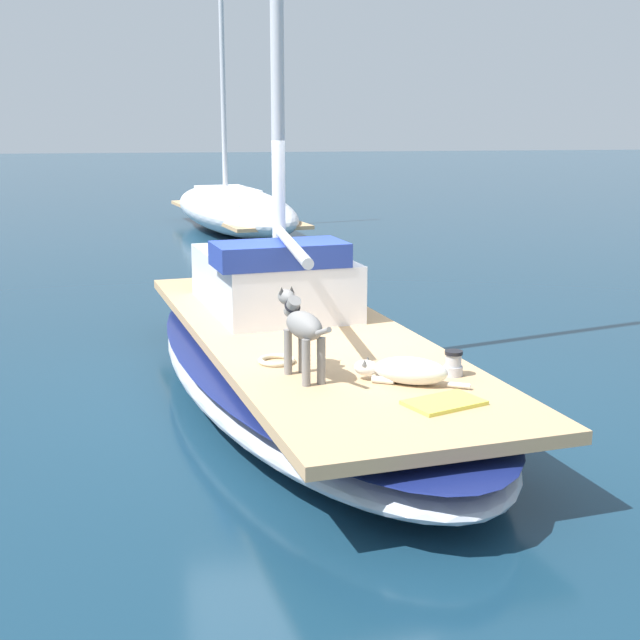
% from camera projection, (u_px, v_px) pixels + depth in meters
% --- Properties ---
extents(ground_plane, '(120.00, 120.00, 0.00)m').
position_uv_depth(ground_plane, '(305.00, 395.00, 8.92)').
color(ground_plane, '#143347').
extents(sailboat_main, '(3.66, 7.55, 0.66)m').
position_uv_depth(sailboat_main, '(305.00, 363.00, 8.85)').
color(sailboat_main, '#B2B7C1').
rests_on(sailboat_main, ground).
extents(cabin_house, '(1.74, 2.42, 0.84)m').
position_uv_depth(cabin_house, '(273.00, 278.00, 9.73)').
color(cabin_house, silver).
rests_on(cabin_house, sailboat_main).
extents(dog_grey, '(0.37, 0.92, 0.70)m').
position_uv_depth(dog_grey, '(302.00, 327.00, 7.16)').
color(dog_grey, gray).
rests_on(dog_grey, sailboat_main).
extents(dog_white, '(0.88, 0.53, 0.22)m').
position_uv_depth(dog_white, '(406.00, 371.00, 7.06)').
color(dog_white, silver).
rests_on(dog_white, sailboat_main).
extents(deck_winch, '(0.16, 0.16, 0.21)m').
position_uv_depth(deck_winch, '(453.00, 364.00, 7.29)').
color(deck_winch, '#B7B7BC').
rests_on(deck_winch, sailboat_main).
extents(coiled_rope, '(0.32, 0.32, 0.04)m').
position_uv_depth(coiled_rope, '(276.00, 360.00, 7.68)').
color(coiled_rope, beige).
rests_on(coiled_rope, sailboat_main).
extents(deck_towel, '(0.65, 0.55, 0.03)m').
position_uv_depth(deck_towel, '(444.00, 403.00, 6.57)').
color(deck_towel, '#D8D14C').
rests_on(deck_towel, sailboat_main).
extents(moored_boat_far_astern, '(3.58, 7.62, 6.51)m').
position_uv_depth(moored_boat_far_astern, '(234.00, 209.00, 21.26)').
color(moored_boat_far_astern, white).
rests_on(moored_boat_far_astern, ground).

